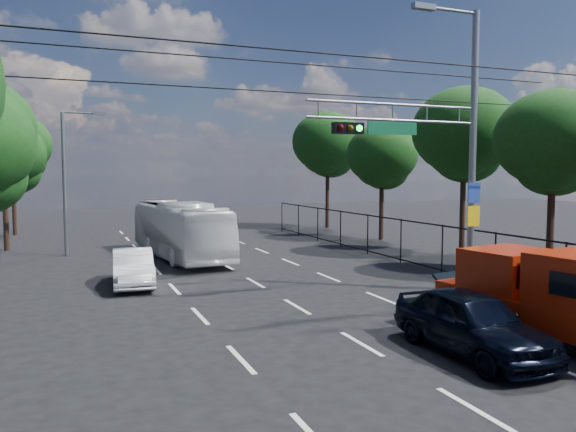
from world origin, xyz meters
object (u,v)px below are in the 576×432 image
signal_mast (444,138)px  red_pickup (559,294)px  white_van (133,268)px  navy_hatchback (472,322)px  white_bus (180,230)px

signal_mast → red_pickup: (-0.80, -5.61, -4.05)m
white_van → navy_hatchback: bearing=-55.9°
signal_mast → navy_hatchback: signal_mast is taller
red_pickup → navy_hatchback: 2.60m
signal_mast → white_bus: (-6.70, 11.27, -3.90)m
red_pickup → navy_hatchback: red_pickup is taller
red_pickup → white_bus: (-5.90, 16.88, 0.16)m
signal_mast → red_pickup: 6.97m
red_pickup → signal_mast: bearing=81.9°
navy_hatchback → white_van: 12.45m
white_van → red_pickup: bearing=-46.7°
red_pickup → white_van: bearing=129.0°
signal_mast → white_van: signal_mast is taller
white_bus → white_van: 6.74m
white_bus → signal_mast: bearing=-64.8°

